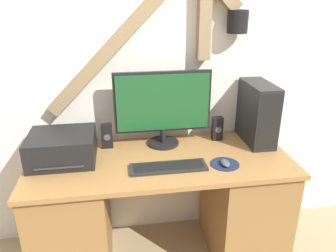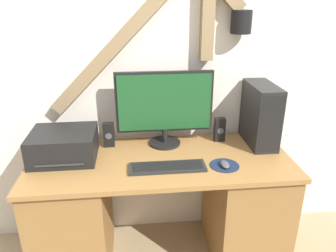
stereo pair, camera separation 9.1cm
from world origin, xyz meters
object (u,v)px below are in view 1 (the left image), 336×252
at_px(monitor, 163,105).
at_px(keyboard, 168,167).
at_px(mouse, 225,163).
at_px(speaker_right, 217,128).
at_px(computer_tower, 258,113).
at_px(printer, 62,147).
at_px(speaker_left, 107,136).

relative_size(monitor, keyboard, 1.41).
xyz_separation_m(mouse, speaker_right, (0.06, 0.37, 0.06)).
xyz_separation_m(computer_tower, speaker_right, (-0.26, 0.07, -0.12)).
relative_size(keyboard, printer, 1.15).
distance_m(speaker_left, speaker_right, 0.76).
xyz_separation_m(monitor, computer_tower, (0.64, -0.05, -0.07)).
height_order(monitor, printer, monitor).
relative_size(printer, speaker_left, 2.36).
height_order(computer_tower, printer, computer_tower).
xyz_separation_m(keyboard, mouse, (0.34, -0.02, 0.01)).
height_order(monitor, keyboard, monitor).
relative_size(mouse, computer_tower, 0.23).
relative_size(computer_tower, speaker_right, 2.48).
distance_m(printer, speaker_right, 1.03).
bearing_deg(computer_tower, monitor, 175.17).
bearing_deg(speaker_right, printer, -171.64).
xyz_separation_m(printer, speaker_right, (1.02, 0.15, -0.00)).
xyz_separation_m(keyboard, speaker_right, (0.40, 0.36, 0.07)).
relative_size(keyboard, speaker_right, 2.73).
bearing_deg(computer_tower, printer, -176.19).
bearing_deg(speaker_right, computer_tower, -14.37).
bearing_deg(printer, computer_tower, 3.81).
distance_m(printer, speaker_left, 0.30).
xyz_separation_m(computer_tower, speaker_left, (-1.01, 0.06, -0.12)).
bearing_deg(speaker_left, speaker_right, 0.65).
distance_m(computer_tower, printer, 1.29).
xyz_separation_m(monitor, speaker_left, (-0.37, 0.00, -0.19)).
distance_m(keyboard, mouse, 0.34).
bearing_deg(speaker_right, monitor, -178.30).
bearing_deg(computer_tower, speaker_right, 165.63).
height_order(computer_tower, speaker_left, computer_tower).
distance_m(monitor, keyboard, 0.44).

